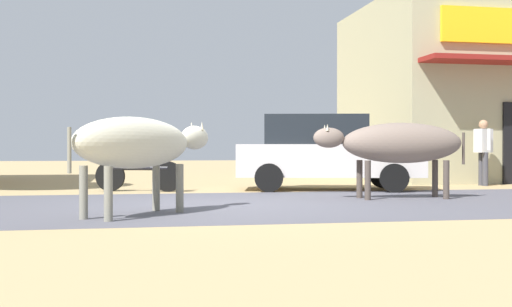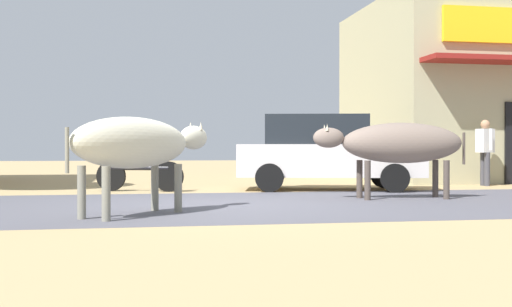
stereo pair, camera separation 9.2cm
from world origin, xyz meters
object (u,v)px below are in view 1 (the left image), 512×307
object	(u,v)px
cow_far_dark	(399,144)
pedestrian_by_shop	(483,147)
parked_hatchback_car	(325,152)
cow_near_brown	(138,144)
parked_motorcycle	(140,169)

from	to	relation	value
cow_far_dark	pedestrian_by_shop	xyz separation A→B (m)	(3.71, 3.45, -0.05)
parked_hatchback_car	cow_near_brown	xyz separation A→B (m)	(-4.10, -4.73, 0.13)
parked_hatchback_car	cow_far_dark	size ratio (longest dim) A/B	1.50
cow_near_brown	pedestrian_by_shop	bearing A→B (deg)	33.20
parked_motorcycle	cow_far_dark	xyz separation A→B (m)	(4.58, -2.90, 0.52)
cow_near_brown	pedestrian_by_shop	xyz separation A→B (m)	(8.39, 5.49, -0.02)
cow_near_brown	cow_far_dark	size ratio (longest dim) A/B	0.78
parked_hatchback_car	cow_far_dark	distance (m)	2.76
parked_hatchback_car	pedestrian_by_shop	xyz separation A→B (m)	(4.29, 0.76, 0.10)
parked_hatchback_car	cow_near_brown	bearing A→B (deg)	-130.92
cow_near_brown	cow_far_dark	xyz separation A→B (m)	(4.67, 2.04, 0.03)
parked_hatchback_car	pedestrian_by_shop	world-z (taller)	parked_hatchback_car
cow_near_brown	pedestrian_by_shop	distance (m)	10.02
parked_motorcycle	pedestrian_by_shop	distance (m)	8.32
cow_far_dark	parked_hatchback_car	bearing A→B (deg)	102.00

